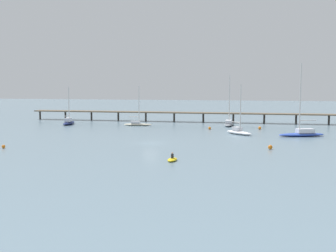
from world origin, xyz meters
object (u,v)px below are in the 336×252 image
sailboat_cream (137,123)px  sailboat_blue (302,132)px  sailboat_gray (229,123)px  mooring_buoy_near (260,128)px  mooring_buoy_outer (270,147)px  dinghy_yellow (172,159)px  mooring_buoy_mid (210,128)px  sailboat_navy (69,122)px  sailboat_white (239,131)px  mooring_buoy_inner (4,147)px  pier (232,112)px

sailboat_cream → sailboat_blue: bearing=-20.3°
sailboat_cream → sailboat_gray: size_ratio=0.79×
sailboat_gray → mooring_buoy_near: size_ratio=17.62×
sailboat_blue → sailboat_gray: (-15.03, 17.81, -0.03)m
mooring_buoy_outer → dinghy_yellow: bearing=-135.7°
mooring_buoy_outer → mooring_buoy_mid: mooring_buoy_outer is taller
sailboat_navy → mooring_buoy_mid: (35.53, -4.07, -0.38)m
mooring_buoy_near → mooring_buoy_outer: bearing=-87.5°
sailboat_cream → sailboat_navy: bearing=-176.6°
sailboat_white → mooring_buoy_inner: size_ratio=17.74×
sailboat_blue → sailboat_navy: (-54.19, 12.58, -0.06)m
dinghy_yellow → mooring_buoy_inner: size_ratio=4.57×
dinghy_yellow → mooring_buoy_inner: bearing=169.8°
sailboat_navy → mooring_buoy_mid: 35.77m
sailboat_navy → dinghy_yellow: sailboat_navy is taller
sailboat_cream → mooring_buoy_outer: (30.19, -31.39, -0.25)m
mooring_buoy_near → mooring_buoy_inner: mooring_buoy_near is taller
mooring_buoy_mid → mooring_buoy_inner: mooring_buoy_mid is taller
mooring_buoy_mid → mooring_buoy_near: bearing=11.6°
sailboat_white → sailboat_blue: 12.07m
sailboat_navy → sailboat_gray: bearing=7.6°
sailboat_gray → sailboat_blue: bearing=-49.8°
pier → mooring_buoy_mid: (-3.83, -17.74, -2.54)m
sailboat_blue → dinghy_yellow: size_ratio=5.44×
pier → sailboat_gray: size_ratio=7.31×
sailboat_navy → mooring_buoy_near: 46.42m
pier → sailboat_white: 25.71m
sailboat_gray → mooring_buoy_outer: sailboat_gray is taller
dinghy_yellow → sailboat_cream: bearing=111.7°
pier → sailboat_gray: sailboat_gray is taller
mooring_buoy_mid → mooring_buoy_inner: bearing=-130.1°
sailboat_blue → sailboat_navy: sailboat_blue is taller
mooring_buoy_outer → sailboat_cream: bearing=133.9°
sailboat_blue → mooring_buoy_mid: 20.51m
sailboat_cream → mooring_buoy_inner: 40.23m
sailboat_navy → mooring_buoy_outer: sailboat_navy is taller
mooring_buoy_mid → sailboat_cream: bearing=164.3°
mooring_buoy_inner → pier: bearing=57.9°
sailboat_cream → mooring_buoy_near: size_ratio=13.93×
mooring_buoy_inner → sailboat_blue: bearing=28.2°
mooring_buoy_near → sailboat_gray: bearing=135.6°
mooring_buoy_near → sailboat_navy: bearing=177.7°
sailboat_navy → mooring_buoy_outer: size_ratio=13.54×
sailboat_navy → mooring_buoy_mid: bearing=-6.5°
sailboat_cream → mooring_buoy_inner: bearing=-104.9°
mooring_buoy_outer → mooring_buoy_inner: (-40.52, -7.49, -0.06)m
sailboat_blue → mooring_buoy_mid: (-18.65, 8.51, -0.44)m
sailboat_white → sailboat_navy: bearing=164.4°
dinghy_yellow → mooring_buoy_inner: dinghy_yellow is taller
pier → sailboat_gray: 8.71m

